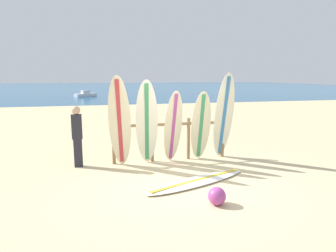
{
  "coord_description": "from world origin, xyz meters",
  "views": [
    {
      "loc": [
        -1.63,
        -5.67,
        2.3
      ],
      "look_at": [
        0.22,
        2.13,
        0.91
      ],
      "focal_mm": 30.73,
      "sensor_mm": 36.0,
      "label": 1
    }
  ],
  "objects_px": {
    "beach_ball": "(217,196)",
    "surfboard_lying_on_sand": "(198,181)",
    "surfboard_leaning_center": "(201,126)",
    "surfboard_leaning_left": "(147,123)",
    "small_boat_offshore": "(86,94)",
    "surfboard_leaning_center_right": "(224,117)",
    "surfboard_rack": "(171,134)",
    "surfboard_leaning_center_left": "(173,127)",
    "surfboard_leaning_far_left": "(120,123)",
    "beachgoer_standing": "(77,134)"
  },
  "relations": [
    {
      "from": "beach_ball",
      "to": "surfboard_lying_on_sand",
      "type": "bearing_deg",
      "value": 88.73
    },
    {
      "from": "surfboard_leaning_center",
      "to": "beach_ball",
      "type": "bearing_deg",
      "value": -103.25
    },
    {
      "from": "surfboard_leaning_left",
      "to": "small_boat_offshore",
      "type": "bearing_deg",
      "value": 95.79
    },
    {
      "from": "surfboard_leaning_center_right",
      "to": "surfboard_lying_on_sand",
      "type": "bearing_deg",
      "value": -129.07
    },
    {
      "from": "surfboard_leaning_center",
      "to": "surfboard_leaning_center_right",
      "type": "relative_size",
      "value": 0.81
    },
    {
      "from": "surfboard_rack",
      "to": "small_boat_offshore",
      "type": "xyz_separation_m",
      "value": [
        -3.44,
        26.69,
        -0.48
      ]
    },
    {
      "from": "surfboard_leaning_center_left",
      "to": "surfboard_rack",
      "type": "bearing_deg",
      "value": 86.56
    },
    {
      "from": "surfboard_rack",
      "to": "surfboard_leaning_center_right",
      "type": "height_order",
      "value": "surfboard_leaning_center_right"
    },
    {
      "from": "small_boat_offshore",
      "to": "surfboard_rack",
      "type": "bearing_deg",
      "value": -82.66
    },
    {
      "from": "surfboard_rack",
      "to": "beach_ball",
      "type": "bearing_deg",
      "value": -87.19
    },
    {
      "from": "surfboard_leaning_left",
      "to": "surfboard_leaning_center",
      "type": "relative_size",
      "value": 1.15
    },
    {
      "from": "surfboard_rack",
      "to": "surfboard_leaning_far_left",
      "type": "height_order",
      "value": "surfboard_leaning_far_left"
    },
    {
      "from": "surfboard_leaning_far_left",
      "to": "surfboard_leaning_center",
      "type": "relative_size",
      "value": 1.2
    },
    {
      "from": "surfboard_leaning_center_left",
      "to": "surfboard_leaning_center",
      "type": "bearing_deg",
      "value": 4.86
    },
    {
      "from": "surfboard_leaning_far_left",
      "to": "surfboard_lying_on_sand",
      "type": "relative_size",
      "value": 0.88
    },
    {
      "from": "surfboard_leaning_far_left",
      "to": "surfboard_leaning_center",
      "type": "xyz_separation_m",
      "value": [
        2.16,
        0.14,
        -0.2
      ]
    },
    {
      "from": "surfboard_leaning_center",
      "to": "beach_ball",
      "type": "distance_m",
      "value": 2.83
    },
    {
      "from": "surfboard_rack",
      "to": "beach_ball",
      "type": "xyz_separation_m",
      "value": [
        0.14,
        -2.93,
        -0.57
      ]
    },
    {
      "from": "surfboard_rack",
      "to": "surfboard_leaning_far_left",
      "type": "distance_m",
      "value": 1.53
    },
    {
      "from": "surfboard_rack",
      "to": "surfboard_leaning_center_left",
      "type": "height_order",
      "value": "surfboard_leaning_center_left"
    },
    {
      "from": "surfboard_leaning_left",
      "to": "small_boat_offshore",
      "type": "distance_m",
      "value": 27.14
    },
    {
      "from": "surfboard_leaning_center_left",
      "to": "beach_ball",
      "type": "distance_m",
      "value": 2.71
    },
    {
      "from": "surfboard_leaning_far_left",
      "to": "surfboard_leaning_center_right",
      "type": "xyz_separation_m",
      "value": [
        2.84,
        0.18,
        0.03
      ]
    },
    {
      "from": "surfboard_leaning_center_left",
      "to": "beachgoer_standing",
      "type": "relative_size",
      "value": 1.26
    },
    {
      "from": "surfboard_leaning_far_left",
      "to": "surfboard_leaning_left",
      "type": "height_order",
      "value": "surfboard_leaning_far_left"
    },
    {
      "from": "surfboard_lying_on_sand",
      "to": "beach_ball",
      "type": "xyz_separation_m",
      "value": [
        -0.02,
        -1.11,
        0.13
      ]
    },
    {
      "from": "surfboard_leaning_center",
      "to": "small_boat_offshore",
      "type": "distance_m",
      "value": 27.32
    },
    {
      "from": "surfboard_leaning_center_left",
      "to": "surfboard_lying_on_sand",
      "type": "bearing_deg",
      "value": -82.6
    },
    {
      "from": "surfboard_rack",
      "to": "surfboard_leaning_center",
      "type": "bearing_deg",
      "value": -20.75
    },
    {
      "from": "surfboard_leaning_center_left",
      "to": "beach_ball",
      "type": "height_order",
      "value": "surfboard_leaning_center_left"
    },
    {
      "from": "surfboard_leaning_left",
      "to": "beachgoer_standing",
      "type": "bearing_deg",
      "value": 171.02
    },
    {
      "from": "small_boat_offshore",
      "to": "surfboard_leaning_left",
      "type": "bearing_deg",
      "value": -84.21
    },
    {
      "from": "beachgoer_standing",
      "to": "small_boat_offshore",
      "type": "bearing_deg",
      "value": 92.13
    },
    {
      "from": "surfboard_leaning_far_left",
      "to": "surfboard_leaning_center_left",
      "type": "relative_size",
      "value": 1.19
    },
    {
      "from": "surfboard_leaning_center",
      "to": "beachgoer_standing",
      "type": "height_order",
      "value": "surfboard_leaning_center"
    },
    {
      "from": "surfboard_leaning_far_left",
      "to": "surfboard_leaning_center_left",
      "type": "xyz_separation_m",
      "value": [
        1.38,
        0.08,
        -0.18
      ]
    },
    {
      "from": "surfboard_leaning_center_left",
      "to": "surfboard_leaning_center",
      "type": "xyz_separation_m",
      "value": [
        0.79,
        0.07,
        -0.01
      ]
    },
    {
      "from": "surfboard_leaning_center_right",
      "to": "surfboard_leaning_left",
      "type": "bearing_deg",
      "value": -178.85
    },
    {
      "from": "surfboard_leaning_far_left",
      "to": "beach_ball",
      "type": "relative_size",
      "value": 7.09
    },
    {
      "from": "surfboard_leaning_center_left",
      "to": "small_boat_offshore",
      "type": "distance_m",
      "value": 27.28
    },
    {
      "from": "surfboard_rack",
      "to": "surfboard_leaning_center",
      "type": "height_order",
      "value": "surfboard_leaning_center"
    },
    {
      "from": "surfboard_leaning_far_left",
      "to": "beachgoer_standing",
      "type": "distance_m",
      "value": 1.17
    },
    {
      "from": "surfboard_leaning_left",
      "to": "surfboard_leaning_center",
      "type": "bearing_deg",
      "value": 0.28
    },
    {
      "from": "surfboard_leaning_center_left",
      "to": "surfboard_leaning_center_right",
      "type": "bearing_deg",
      "value": 4.03
    },
    {
      "from": "small_boat_offshore",
      "to": "surfboard_leaning_center_left",
      "type": "bearing_deg",
      "value": -82.8
    },
    {
      "from": "surfboard_leaning_center_left",
      "to": "surfboard_leaning_center_right",
      "type": "xyz_separation_m",
      "value": [
        1.46,
        0.1,
        0.22
      ]
    },
    {
      "from": "surfboard_rack",
      "to": "beach_ball",
      "type": "relative_size",
      "value": 9.67
    },
    {
      "from": "beach_ball",
      "to": "surfboard_leaning_center",
      "type": "bearing_deg",
      "value": 76.75
    },
    {
      "from": "surfboard_leaning_center_left",
      "to": "surfboard_leaning_left",
      "type": "bearing_deg",
      "value": 174.97
    },
    {
      "from": "surfboard_lying_on_sand",
      "to": "small_boat_offshore",
      "type": "relative_size",
      "value": 1.05
    }
  ]
}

